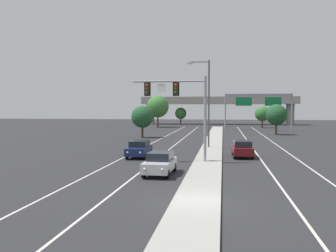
{
  "coord_description": "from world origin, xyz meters",
  "views": [
    {
      "loc": [
        1.28,
        -18.51,
        4.73
      ],
      "look_at": [
        -3.2,
        12.3,
        3.2
      ],
      "focal_mm": 40.63,
      "sensor_mm": 36.0,
      "label": 1
    }
  ],
  "objects_px": {
    "tree_far_left_a": "(142,117)",
    "tree_far_left_c": "(181,113)",
    "car_receding_darkred": "(242,149)",
    "tree_far_right_b": "(262,114)",
    "tree_far_left_b": "(158,106)",
    "highway_sign_gantry": "(258,100)",
    "overhead_signal_mast": "(182,101)",
    "car_oncoming_silver": "(160,163)",
    "street_lamp_median": "(207,98)",
    "tree_far_right_c": "(276,115)",
    "car_oncoming_navy": "(139,149)"
  },
  "relations": [
    {
      "from": "car_oncoming_silver",
      "to": "highway_sign_gantry",
      "type": "xyz_separation_m",
      "value": [
        11.31,
        51.44,
        5.34
      ]
    },
    {
      "from": "street_lamp_median",
      "to": "tree_far_right_c",
      "type": "xyz_separation_m",
      "value": [
        10.98,
        23.63,
        -2.35
      ]
    },
    {
      "from": "tree_far_left_a",
      "to": "car_oncoming_navy",
      "type": "bearing_deg",
      "value": -78.64
    },
    {
      "from": "tree_far_right_b",
      "to": "car_receding_darkred",
      "type": "bearing_deg",
      "value": -97.63
    },
    {
      "from": "overhead_signal_mast",
      "to": "highway_sign_gantry",
      "type": "distance_m",
      "value": 46.69
    },
    {
      "from": "car_receding_darkred",
      "to": "street_lamp_median",
      "type": "bearing_deg",
      "value": 116.52
    },
    {
      "from": "car_oncoming_silver",
      "to": "tree_far_right_b",
      "type": "relative_size",
      "value": 0.91
    },
    {
      "from": "tree_far_right_c",
      "to": "car_oncoming_navy",
      "type": "bearing_deg",
      "value": -117.5
    },
    {
      "from": "overhead_signal_mast",
      "to": "tree_far_left_b",
      "type": "xyz_separation_m",
      "value": [
        -11.86,
        56.68,
        -0.33
      ]
    },
    {
      "from": "tree_far_left_a",
      "to": "car_receding_darkred",
      "type": "bearing_deg",
      "value": -56.36
    },
    {
      "from": "tree_far_left_c",
      "to": "tree_far_right_c",
      "type": "relative_size",
      "value": 0.88
    },
    {
      "from": "car_oncoming_silver",
      "to": "street_lamp_median",
      "type": "bearing_deg",
      "value": 81.92
    },
    {
      "from": "tree_far_right_b",
      "to": "tree_far_left_c",
      "type": "bearing_deg",
      "value": 141.56
    },
    {
      "from": "car_oncoming_navy",
      "to": "tree_far_right_b",
      "type": "height_order",
      "value": "tree_far_right_b"
    },
    {
      "from": "street_lamp_median",
      "to": "tree_far_left_b",
      "type": "xyz_separation_m",
      "value": [
        -13.48,
        44.89,
        -0.84
      ]
    },
    {
      "from": "highway_sign_gantry",
      "to": "tree_far_left_a",
      "type": "xyz_separation_m",
      "value": [
        -19.4,
        -19.64,
        -2.92
      ]
    },
    {
      "from": "car_oncoming_silver",
      "to": "tree_far_left_a",
      "type": "xyz_separation_m",
      "value": [
        -8.09,
        31.8,
        2.42
      ]
    },
    {
      "from": "overhead_signal_mast",
      "to": "tree_far_right_b",
      "type": "xyz_separation_m",
      "value": [
        12.42,
        57.34,
        -2.04
      ]
    },
    {
      "from": "tree_far_right_c",
      "to": "overhead_signal_mast",
      "type": "bearing_deg",
      "value": -109.59
    },
    {
      "from": "street_lamp_median",
      "to": "tree_far_left_c",
      "type": "bearing_deg",
      "value": 99.09
    },
    {
      "from": "car_oncoming_navy",
      "to": "tree_far_left_a",
      "type": "xyz_separation_m",
      "value": [
        -4.63,
        23.03,
        2.42
      ]
    },
    {
      "from": "tree_far_left_c",
      "to": "tree_far_left_a",
      "type": "distance_m",
      "value": 47.92
    },
    {
      "from": "highway_sign_gantry",
      "to": "tree_far_right_b",
      "type": "relative_size",
      "value": 2.67
    },
    {
      "from": "tree_far_left_a",
      "to": "car_oncoming_silver",
      "type": "bearing_deg",
      "value": -75.73
    },
    {
      "from": "tree_far_left_c",
      "to": "tree_far_left_a",
      "type": "relative_size",
      "value": 0.94
    },
    {
      "from": "highway_sign_gantry",
      "to": "tree_far_right_c",
      "type": "distance_m",
      "value": 10.68
    },
    {
      "from": "street_lamp_median",
      "to": "tree_far_right_b",
      "type": "distance_m",
      "value": 46.89
    },
    {
      "from": "overhead_signal_mast",
      "to": "car_oncoming_navy",
      "type": "xyz_separation_m",
      "value": [
        -4.36,
        2.83,
        -4.47
      ]
    },
    {
      "from": "street_lamp_median",
      "to": "tree_far_right_c",
      "type": "relative_size",
      "value": 1.89
    },
    {
      "from": "tree_far_left_a",
      "to": "street_lamp_median",
      "type": "bearing_deg",
      "value": -53.02
    },
    {
      "from": "tree_far_right_b",
      "to": "tree_far_left_b",
      "type": "distance_m",
      "value": 24.35
    },
    {
      "from": "car_oncoming_navy",
      "to": "car_receding_darkred",
      "type": "height_order",
      "value": "same"
    },
    {
      "from": "car_oncoming_navy",
      "to": "tree_far_right_c",
      "type": "xyz_separation_m",
      "value": [
        16.96,
        32.58,
        2.62
      ]
    },
    {
      "from": "tree_far_right_b",
      "to": "tree_far_left_b",
      "type": "relative_size",
      "value": 0.66
    },
    {
      "from": "car_oncoming_silver",
      "to": "highway_sign_gantry",
      "type": "relative_size",
      "value": 0.34
    },
    {
      "from": "car_oncoming_silver",
      "to": "overhead_signal_mast",
      "type": "bearing_deg",
      "value": 81.4
    },
    {
      "from": "car_oncoming_silver",
      "to": "car_receding_darkred",
      "type": "height_order",
      "value": "same"
    },
    {
      "from": "overhead_signal_mast",
      "to": "car_oncoming_navy",
      "type": "height_order",
      "value": "overhead_signal_mast"
    },
    {
      "from": "tree_far_left_a",
      "to": "tree_far_left_c",
      "type": "bearing_deg",
      "value": 89.18
    },
    {
      "from": "tree_far_left_a",
      "to": "tree_far_right_b",
      "type": "bearing_deg",
      "value": 55.78
    },
    {
      "from": "tree_far_right_b",
      "to": "tree_far_left_a",
      "type": "xyz_separation_m",
      "value": [
        -21.4,
        -31.47,
        -0.0
      ]
    },
    {
      "from": "overhead_signal_mast",
      "to": "car_oncoming_silver",
      "type": "bearing_deg",
      "value": -98.6
    },
    {
      "from": "street_lamp_median",
      "to": "tree_far_left_c",
      "type": "relative_size",
      "value": 2.14
    },
    {
      "from": "car_receding_darkred",
      "to": "overhead_signal_mast",
      "type": "bearing_deg",
      "value": -140.55
    },
    {
      "from": "highway_sign_gantry",
      "to": "tree_far_left_b",
      "type": "bearing_deg",
      "value": 153.36
    },
    {
      "from": "tree_far_right_c",
      "to": "tree_far_left_a",
      "type": "relative_size",
      "value": 1.06
    },
    {
      "from": "tree_far_left_c",
      "to": "car_oncoming_navy",
      "type": "bearing_deg",
      "value": -86.82
    },
    {
      "from": "tree_far_left_c",
      "to": "car_oncoming_silver",
      "type": "bearing_deg",
      "value": -84.69
    },
    {
      "from": "tree_far_right_b",
      "to": "street_lamp_median",
      "type": "bearing_deg",
      "value": -103.33
    },
    {
      "from": "tree_far_left_a",
      "to": "tree_far_right_c",
      "type": "bearing_deg",
      "value": 23.86
    }
  ]
}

